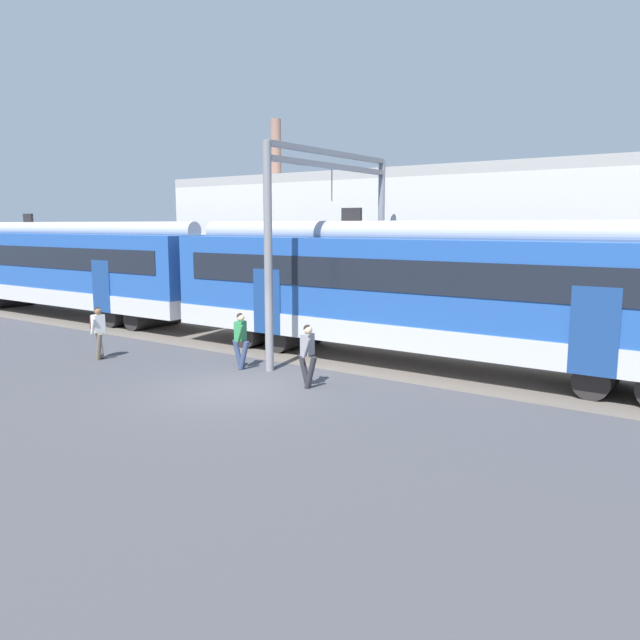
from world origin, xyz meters
TOP-DOWN VIEW (x-y plane):
  - ground_plane at (0.00, 0.00)m, footprint 160.00×160.00m
  - track_bed at (-8.20, 5.32)m, footprint 80.00×4.40m
  - commuter_train at (-5.72, 5.32)m, footprint 38.05×3.07m
  - pedestrian_white at (-6.06, 0.22)m, footprint 0.62×0.58m
  - pedestrian_green at (-1.49, 1.81)m, footprint 0.70×0.53m
  - pedestrian_grey at (1.37, 1.24)m, footprint 0.68×0.54m
  - catenary_gantry at (-0.66, 5.32)m, footprint 0.24×6.64m
  - background_building at (-2.23, 12.50)m, footprint 21.92×5.00m

SIDE VIEW (x-z plane):
  - ground_plane at x=0.00m, z-range 0.00..0.00m
  - track_bed at x=-8.20m, z-range 0.00..0.01m
  - pedestrian_green at x=-1.49m, z-range 0.13..1.80m
  - pedestrian_grey at x=1.37m, z-range 0.13..1.80m
  - pedestrian_white at x=-6.06m, z-range 0.16..1.82m
  - commuter_train at x=-5.72m, z-range -0.11..4.62m
  - background_building at x=-2.23m, z-range -1.39..7.81m
  - catenary_gantry at x=-0.66m, z-range 1.05..7.58m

